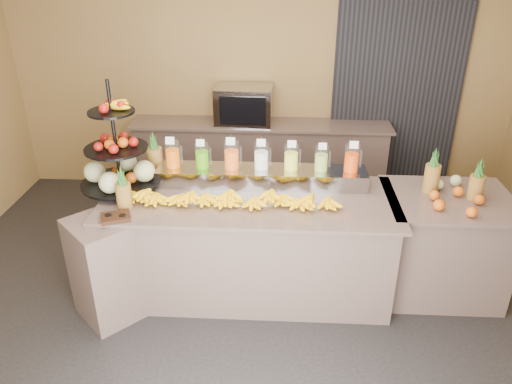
# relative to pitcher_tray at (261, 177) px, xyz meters

# --- Properties ---
(ground) EXTENTS (6.00, 6.00, 0.00)m
(ground) POSITION_rel_pitcher_tray_xyz_m (-0.09, -0.58, -1.01)
(ground) COLOR black
(ground) RESTS_ON ground
(room_envelope) EXTENTS (6.04, 5.02, 2.82)m
(room_envelope) POSITION_rel_pitcher_tray_xyz_m (0.10, 0.21, 0.87)
(room_envelope) COLOR olive
(room_envelope) RESTS_ON ground
(buffet_counter) EXTENTS (2.75, 1.25, 0.93)m
(buffet_counter) POSITION_rel_pitcher_tray_xyz_m (-0.20, -0.32, -0.54)
(buffet_counter) COLOR gray
(buffet_counter) RESTS_ON ground
(right_counter) EXTENTS (1.08, 0.88, 0.93)m
(right_counter) POSITION_rel_pitcher_tray_xyz_m (1.61, -0.18, -0.54)
(right_counter) COLOR gray
(right_counter) RESTS_ON ground
(back_ledge) EXTENTS (3.10, 0.55, 0.93)m
(back_ledge) POSITION_rel_pitcher_tray_xyz_m (-0.09, 1.67, -0.54)
(back_ledge) COLOR gray
(back_ledge) RESTS_ON ground
(pitcher_tray) EXTENTS (1.85, 0.30, 0.15)m
(pitcher_tray) POSITION_rel_pitcher_tray_xyz_m (0.00, 0.00, 0.00)
(pitcher_tray) COLOR gray
(pitcher_tray) RESTS_ON buffet_counter
(juice_pitcher_orange_a) EXTENTS (0.13, 0.13, 0.31)m
(juice_pitcher_orange_a) POSITION_rel_pitcher_tray_xyz_m (-0.78, -0.00, 0.18)
(juice_pitcher_orange_a) COLOR silver
(juice_pitcher_orange_a) RESTS_ON pitcher_tray
(juice_pitcher_green) EXTENTS (0.12, 0.13, 0.30)m
(juice_pitcher_green) POSITION_rel_pitcher_tray_xyz_m (-0.52, -0.00, 0.17)
(juice_pitcher_green) COLOR silver
(juice_pitcher_green) RESTS_ON pitcher_tray
(juice_pitcher_orange_b) EXTENTS (0.13, 0.14, 0.32)m
(juice_pitcher_orange_b) POSITION_rel_pitcher_tray_xyz_m (-0.26, -0.00, 0.18)
(juice_pitcher_orange_b) COLOR silver
(juice_pitcher_orange_b) RESTS_ON pitcher_tray
(juice_pitcher_milk) EXTENTS (0.13, 0.13, 0.31)m
(juice_pitcher_milk) POSITION_rel_pitcher_tray_xyz_m (-0.00, -0.00, 0.18)
(juice_pitcher_milk) COLOR silver
(juice_pitcher_milk) RESTS_ON pitcher_tray
(juice_pitcher_lemon) EXTENTS (0.13, 0.13, 0.30)m
(juice_pitcher_lemon) POSITION_rel_pitcher_tray_xyz_m (0.26, -0.00, 0.18)
(juice_pitcher_lemon) COLOR silver
(juice_pitcher_lemon) RESTS_ON pitcher_tray
(juice_pitcher_lime) EXTENTS (0.12, 0.12, 0.28)m
(juice_pitcher_lime) POSITION_rel_pitcher_tray_xyz_m (0.52, -0.00, 0.17)
(juice_pitcher_lime) COLOR silver
(juice_pitcher_lime) RESTS_ON pitcher_tray
(juice_pitcher_orange_c) EXTENTS (0.13, 0.13, 0.31)m
(juice_pitcher_orange_c) POSITION_rel_pitcher_tray_xyz_m (0.78, -0.00, 0.18)
(juice_pitcher_orange_c) COLOR silver
(juice_pitcher_orange_c) RESTS_ON pitcher_tray
(banana_heap) EXTENTS (1.90, 0.17, 0.16)m
(banana_heap) POSITION_rel_pitcher_tray_xyz_m (-0.25, -0.36, -0.01)
(banana_heap) COLOR yellow
(banana_heap) RESTS_ON buffet_counter
(fruit_stand) EXTENTS (0.86, 0.86, 0.96)m
(fruit_stand) POSITION_rel_pitcher_tray_xyz_m (-1.18, -0.14, 0.17)
(fruit_stand) COLOR black
(fruit_stand) RESTS_ON buffet_counter
(condiment_caddy) EXTENTS (0.27, 0.24, 0.03)m
(condiment_caddy) POSITION_rel_pitcher_tray_xyz_m (-1.11, -0.69, -0.06)
(condiment_caddy) COLOR black
(condiment_caddy) RESTS_ON buffet_counter
(pineapple_left_a) EXTENTS (0.13, 0.13, 0.37)m
(pineapple_left_a) POSITION_rel_pitcher_tray_xyz_m (-1.09, -0.50, 0.06)
(pineapple_left_a) COLOR brown
(pineapple_left_a) RESTS_ON buffet_counter
(pineapple_left_b) EXTENTS (0.15, 0.15, 0.43)m
(pineapple_left_b) POSITION_rel_pitcher_tray_xyz_m (-0.98, 0.13, 0.09)
(pineapple_left_b) COLOR brown
(pineapple_left_b) RESTS_ON buffet_counter
(right_fruit_pile) EXTENTS (0.47, 0.45, 0.25)m
(right_fruit_pile) POSITION_rel_pitcher_tray_xyz_m (1.61, -0.22, 0.00)
(right_fruit_pile) COLOR brown
(right_fruit_pile) RESTS_ON right_counter
(oven_warmer) EXTENTS (0.68, 0.49, 0.44)m
(oven_warmer) POSITION_rel_pitcher_tray_xyz_m (-0.28, 1.67, 0.14)
(oven_warmer) COLOR gray
(oven_warmer) RESTS_ON back_ledge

